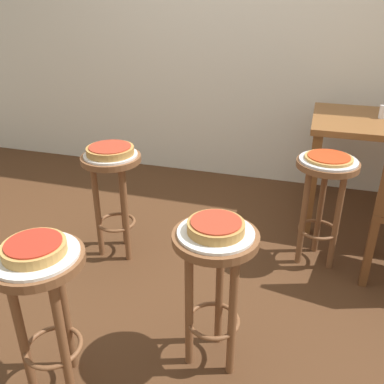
# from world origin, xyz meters

# --- Properties ---
(ground_plane) EXTENTS (6.00, 6.00, 0.00)m
(ground_plane) POSITION_xyz_m (0.00, 0.00, 0.00)
(ground_plane) COLOR #4C2D19
(stool_foreground) EXTENTS (0.34, 0.34, 0.65)m
(stool_foreground) POSITION_xyz_m (-0.26, -0.80, 0.47)
(stool_foreground) COLOR brown
(stool_foreground) RESTS_ON ground_plane
(serving_plate_foreground) EXTENTS (0.31, 0.31, 0.01)m
(serving_plate_foreground) POSITION_xyz_m (-0.26, -0.80, 0.66)
(serving_plate_foreground) COLOR white
(serving_plate_foreground) RESTS_ON stool_foreground
(pizza_foreground) EXTENTS (0.22, 0.22, 0.05)m
(pizza_foreground) POSITION_xyz_m (-0.26, -0.80, 0.69)
(pizza_foreground) COLOR tan
(pizza_foreground) RESTS_ON serving_plate_foreground
(stool_middle) EXTENTS (0.34, 0.34, 0.65)m
(stool_middle) POSITION_xyz_m (0.31, -0.47, 0.47)
(stool_middle) COLOR brown
(stool_middle) RESTS_ON ground_plane
(serving_plate_middle) EXTENTS (0.30, 0.30, 0.01)m
(serving_plate_middle) POSITION_xyz_m (0.31, -0.47, 0.66)
(serving_plate_middle) COLOR white
(serving_plate_middle) RESTS_ON stool_middle
(pizza_middle) EXTENTS (0.22, 0.22, 0.05)m
(pizza_middle) POSITION_xyz_m (0.31, -0.47, 0.69)
(pizza_middle) COLOR #B78442
(pizza_middle) RESTS_ON serving_plate_middle
(stool_leftside) EXTENTS (0.34, 0.34, 0.65)m
(stool_leftside) POSITION_xyz_m (-0.46, 0.18, 0.47)
(stool_leftside) COLOR brown
(stool_leftside) RESTS_ON ground_plane
(serving_plate_leftside) EXTENTS (0.31, 0.31, 0.01)m
(serving_plate_leftside) POSITION_xyz_m (-0.46, 0.18, 0.66)
(serving_plate_leftside) COLOR silver
(serving_plate_leftside) RESTS_ON stool_leftside
(pizza_leftside) EXTENTS (0.27, 0.27, 0.05)m
(pizza_leftside) POSITION_xyz_m (-0.46, 0.18, 0.69)
(pizza_leftside) COLOR #B78442
(pizza_leftside) RESTS_ON serving_plate_leftside
(stool_rear) EXTENTS (0.34, 0.34, 0.65)m
(stool_rear) POSITION_xyz_m (0.72, 0.46, 0.47)
(stool_rear) COLOR brown
(stool_rear) RESTS_ON ground_plane
(serving_plate_rear) EXTENTS (0.32, 0.32, 0.01)m
(serving_plate_rear) POSITION_xyz_m (0.72, 0.46, 0.66)
(serving_plate_rear) COLOR silver
(serving_plate_rear) RESTS_ON stool_rear
(pizza_rear) EXTENTS (0.26, 0.26, 0.02)m
(pizza_rear) POSITION_xyz_m (0.72, 0.46, 0.67)
(pizza_rear) COLOR tan
(pizza_rear) RESTS_ON serving_plate_rear
(condiment_shaker) EXTENTS (0.04, 0.04, 0.09)m
(condiment_shaker) POSITION_xyz_m (1.04, 1.13, 0.78)
(condiment_shaker) COLOR white
(condiment_shaker) RESTS_ON dining_table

